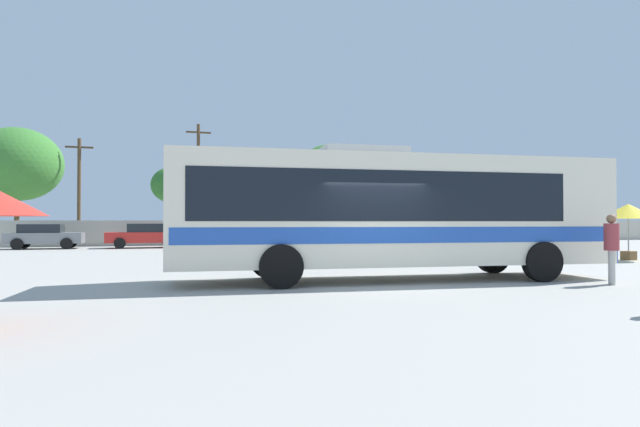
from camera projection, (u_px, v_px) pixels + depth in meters
ground_plane at (283, 258)px, 22.73m from camera, size 300.00×300.00×0.00m
perimeter_wall at (236, 233)px, 36.53m from camera, size 80.00×0.30×1.64m
coach_bus_cream_blue at (389, 210)px, 14.33m from camera, size 11.92×3.45×3.51m
attendant_by_bus_door at (612, 245)px, 13.29m from camera, size 0.50×0.50×1.75m
vendor_umbrella_secondary_yellow at (628, 212)px, 21.86m from camera, size 2.18×2.18×2.28m
parked_car_leftmost_grey at (44, 236)px, 30.78m from camera, size 4.04×2.00×1.42m
parked_car_second_red at (146, 235)px, 32.00m from camera, size 4.47×2.10×1.45m
utility_pole_near at (198, 181)px, 39.34m from camera, size 1.80×0.24×8.73m
utility_pole_far at (79, 189)px, 36.77m from camera, size 1.80×0.24×7.28m
roadside_tree_left at (17, 164)px, 36.27m from camera, size 5.84×5.84×7.93m
roadside_tree_midleft at (173, 185)px, 40.76m from camera, size 3.23×3.23×5.73m
roadside_tree_midright at (331, 174)px, 44.07m from camera, size 5.77×5.77×7.93m
roadside_tree_right at (459, 194)px, 48.17m from camera, size 4.64×4.64×6.03m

